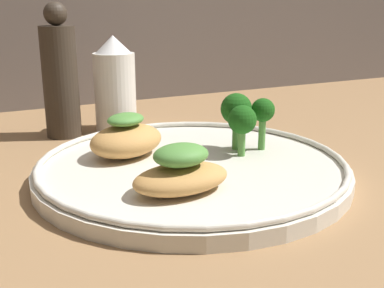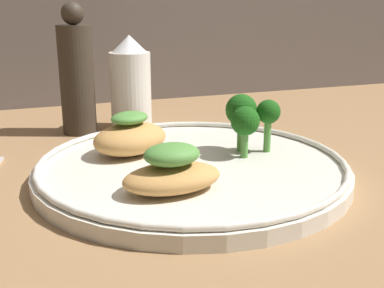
{
  "view_description": "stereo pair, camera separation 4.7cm",
  "coord_description": "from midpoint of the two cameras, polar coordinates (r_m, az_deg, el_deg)",
  "views": [
    {
      "loc": [
        -19.78,
        -40.23,
        16.73
      ],
      "look_at": [
        0.0,
        0.0,
        3.4
      ],
      "focal_mm": 45.0,
      "sensor_mm": 36.0,
      "label": 1
    },
    {
      "loc": [
        -15.49,
        -42.07,
        16.73
      ],
      "look_at": [
        0.0,
        0.0,
        3.4
      ],
      "focal_mm": 45.0,
      "sensor_mm": 36.0,
      "label": 2
    }
  ],
  "objects": [
    {
      "name": "ground_plane",
      "position": [
        0.48,
        -2.8,
        -4.51
      ],
      "size": [
        180.0,
        180.0,
        1.0
      ],
      "primitive_type": "cube",
      "color": "#936D47"
    },
    {
      "name": "plate",
      "position": [
        0.47,
        -2.82,
        -2.83
      ],
      "size": [
        30.67,
        30.67,
        2.0
      ],
      "color": "silver",
      "rests_on": "ground_plane"
    },
    {
      "name": "grilled_meat_front",
      "position": [
        0.4,
        -4.66,
        -3.48
      ],
      "size": [
        8.81,
        5.69,
        4.14
      ],
      "color": "tan",
      "rests_on": "plate"
    },
    {
      "name": "grilled_meat_middle",
      "position": [
        0.5,
        -10.45,
        0.59
      ],
      "size": [
        10.24,
        9.34,
        4.46
      ],
      "color": "tan",
      "rests_on": "plate"
    },
    {
      "name": "broccoli_bunch",
      "position": [
        0.5,
        3.57,
        3.51
      ],
      "size": [
        5.88,
        5.61,
        6.11
      ],
      "color": "#569942",
      "rests_on": "plate"
    },
    {
      "name": "sauce_bottle",
      "position": [
        0.65,
        -11.18,
        6.77
      ],
      "size": [
        5.47,
        5.47,
        12.55
      ],
      "color": "white",
      "rests_on": "ground_plane"
    },
    {
      "name": "pepper_grinder",
      "position": [
        0.63,
        -17.42,
        7.55
      ],
      "size": [
        4.39,
        4.39,
        16.73
      ],
      "color": "#382D23",
      "rests_on": "ground_plane"
    }
  ]
}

